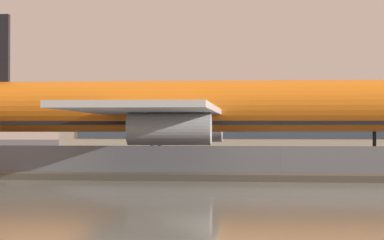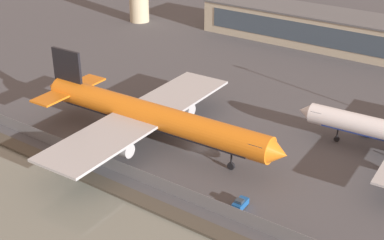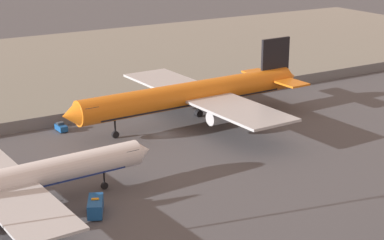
{
  "view_description": "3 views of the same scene",
  "coord_description": "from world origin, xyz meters",
  "views": [
    {
      "loc": [
        0.31,
        -77.09,
        3.71
      ],
      "look_at": [
        -9.28,
        -0.31,
        4.9
      ],
      "focal_mm": 70.0,
      "sensor_mm": 36.0,
      "label": 1
    },
    {
      "loc": [
        51.65,
        -75.91,
        51.67
      ],
      "look_at": [
        -3.25,
        1.63,
        4.75
      ],
      "focal_mm": 50.0,
      "sensor_mm": 36.0,
      "label": 2
    },
    {
      "loc": [
        57.34,
        105.42,
        41.35
      ],
      "look_at": [
        -6.36,
        0.6,
        2.16
      ],
      "focal_mm": 60.0,
      "sensor_mm": 36.0,
      "label": 3
    }
  ],
  "objects": [
    {
      "name": "ground_plane",
      "position": [
        0.0,
        0.0,
        0.0
      ],
      "size": [
        500.0,
        500.0,
        0.0
      ],
      "primitive_type": "plane",
      "color": "#4C4C51"
    },
    {
      "name": "shoreline_seawall",
      "position": [
        0.0,
        -20.5,
        0.25
      ],
      "size": [
        320.0,
        3.0,
        0.5
      ],
      "color": "#474238",
      "rests_on": "ground"
    },
    {
      "name": "perimeter_fence",
      "position": [
        0.0,
        -16.0,
        1.26
      ],
      "size": [
        280.0,
        0.1,
        2.53
      ],
      "color": "slate",
      "rests_on": "ground"
    },
    {
      "name": "cargo_jet_orange",
      "position": [
        -9.79,
        -3.78,
        5.99
      ],
      "size": [
        57.02,
        49.16,
        15.69
      ],
      "color": "orange",
      "rests_on": "ground"
    },
    {
      "name": "baggage_tug",
      "position": [
        16.43,
        -12.52,
        0.81
      ],
      "size": [
        1.72,
        3.26,
        1.8
      ],
      "color": "#19519E",
      "rests_on": "ground"
    },
    {
      "name": "ops_van",
      "position": [
        25.48,
        26.12,
        1.28
      ],
      "size": [
        4.19,
        5.59,
        2.48
      ],
      "color": "#19519E",
      "rests_on": "ground"
    },
    {
      "name": "terminal_building",
      "position": [
        4.23,
        74.51,
        5.12
      ],
      "size": [
        97.53,
        16.67,
        10.23
      ],
      "color": "#BCB299",
      "rests_on": "ground"
    }
  ]
}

